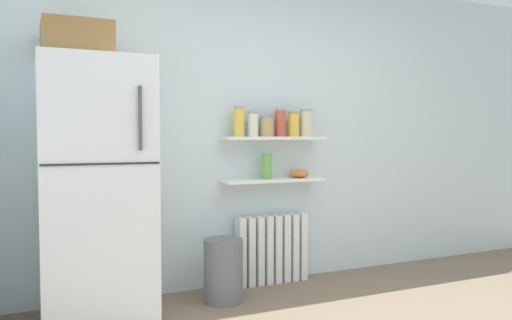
{
  "coord_description": "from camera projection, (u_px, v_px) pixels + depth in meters",
  "views": [
    {
      "loc": [
        -1.83,
        -1.81,
        1.23
      ],
      "look_at": [
        -0.28,
        1.6,
        1.05
      ],
      "focal_mm": 35.2,
      "sensor_mm": 36.0,
      "label": 1
    }
  ],
  "objects": [
    {
      "name": "storage_jar_0",
      "position": [
        239.0,
        122.0,
        3.99
      ],
      "size": [
        0.09,
        0.09,
        0.24
      ],
      "color": "yellow",
      "rests_on": "wall_shelf_upper"
    },
    {
      "name": "storage_jar_4",
      "position": [
        294.0,
        124.0,
        4.2
      ],
      "size": [
        0.1,
        0.1,
        0.21
      ],
      "color": "yellow",
      "rests_on": "wall_shelf_upper"
    },
    {
      "name": "vase",
      "position": [
        267.0,
        166.0,
        4.11
      ],
      "size": [
        0.08,
        0.08,
        0.21
      ],
      "primitive_type": "cylinder",
      "color": "#66A84C",
      "rests_on": "wall_shelf_lower"
    },
    {
      "name": "radiator",
      "position": [
        272.0,
        249.0,
        4.2
      ],
      "size": [
        0.63,
        0.12,
        0.57
      ],
      "color": "white",
      "rests_on": "ground_plane"
    },
    {
      "name": "back_wall",
      "position": [
        264.0,
        128.0,
        4.26
      ],
      "size": [
        7.04,
        0.1,
        2.6
      ],
      "primitive_type": "cube",
      "color": "silver",
      "rests_on": "ground_plane"
    },
    {
      "name": "storage_jar_1",
      "position": [
        253.0,
        124.0,
        4.04
      ],
      "size": [
        0.09,
        0.09,
        0.2
      ],
      "color": "silver",
      "rests_on": "wall_shelf_upper"
    },
    {
      "name": "storage_jar_3",
      "position": [
        280.0,
        123.0,
        4.14
      ],
      "size": [
        0.09,
        0.09,
        0.23
      ],
      "color": "#C64C38",
      "rests_on": "wall_shelf_upper"
    },
    {
      "name": "wall_shelf_upper",
      "position": [
        274.0,
        138.0,
        4.13
      ],
      "size": [
        0.88,
        0.22,
        0.02
      ],
      "primitive_type": "cube",
      "color": "white"
    },
    {
      "name": "storage_jar_2",
      "position": [
        267.0,
        127.0,
        4.1
      ],
      "size": [
        0.12,
        0.12,
        0.16
      ],
      "color": "tan",
      "rests_on": "wall_shelf_upper"
    },
    {
      "name": "wall_shelf_lower",
      "position": [
        274.0,
        180.0,
        4.14
      ],
      "size": [
        0.88,
        0.22,
        0.02
      ],
      "primitive_type": "cube",
      "color": "white"
    },
    {
      "name": "trash_bin",
      "position": [
        223.0,
        270.0,
        3.71
      ],
      "size": [
        0.29,
        0.29,
        0.47
      ],
      "primitive_type": "cylinder",
      "color": "slate",
      "rests_on": "ground_plane"
    },
    {
      "name": "refrigerator",
      "position": [
        95.0,
        182.0,
        3.35
      ],
      "size": [
        0.72,
        0.69,
        1.96
      ],
      "color": "silver",
      "rests_on": "ground_plane"
    },
    {
      "name": "shelf_bowl",
      "position": [
        299.0,
        173.0,
        4.24
      ],
      "size": [
        0.16,
        0.16,
        0.07
      ],
      "primitive_type": "ellipsoid",
      "color": "orange",
      "rests_on": "wall_shelf_lower"
    },
    {
      "name": "storage_jar_5",
      "position": [
        306.0,
        123.0,
        4.25
      ],
      "size": [
        0.11,
        0.11,
        0.23
      ],
      "color": "beige",
      "rests_on": "wall_shelf_upper"
    }
  ]
}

